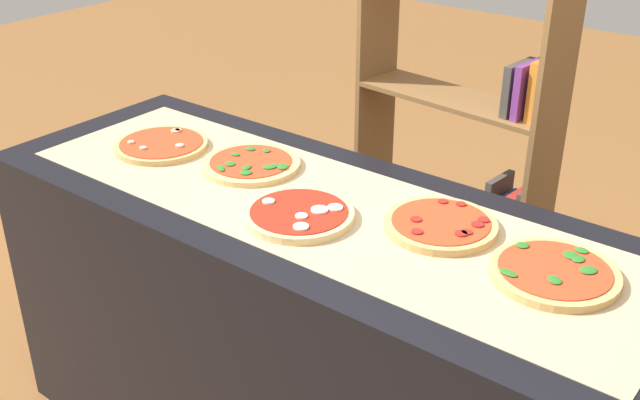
{
  "coord_description": "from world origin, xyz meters",
  "views": [
    {
      "loc": [
        1.14,
        -1.46,
        1.91
      ],
      "look_at": [
        0.0,
        0.0,
        0.97
      ],
      "focal_mm": 43.28,
      "sensor_mm": 36.0,
      "label": 1
    }
  ],
  "objects_px": {
    "pizza_spinach_1": "(251,164)",
    "pizza_spinach_4": "(554,273)",
    "pizza_mushroom_0": "(161,145)",
    "pizza_mozzarella_2": "(299,214)",
    "pizza_pepperoni_3": "(441,225)",
    "bookshelf": "(469,190)"
  },
  "relations": [
    {
      "from": "pizza_mushroom_0",
      "to": "pizza_spinach_1",
      "type": "xyz_separation_m",
      "value": [
        0.32,
        0.07,
        -0.0
      ]
    },
    {
      "from": "pizza_mozzarella_2",
      "to": "pizza_spinach_4",
      "type": "xyz_separation_m",
      "value": [
        0.64,
        0.14,
        -0.0
      ]
    },
    {
      "from": "pizza_spinach_1",
      "to": "pizza_spinach_4",
      "type": "distance_m",
      "value": 0.96
    },
    {
      "from": "pizza_pepperoni_3",
      "to": "bookshelf",
      "type": "xyz_separation_m",
      "value": [
        -0.34,
        0.84,
        -0.33
      ]
    },
    {
      "from": "pizza_spinach_4",
      "to": "bookshelf",
      "type": "height_order",
      "value": "bookshelf"
    },
    {
      "from": "pizza_pepperoni_3",
      "to": "pizza_mushroom_0",
      "type": "bearing_deg",
      "value": -175.06
    },
    {
      "from": "pizza_mushroom_0",
      "to": "bookshelf",
      "type": "height_order",
      "value": "bookshelf"
    },
    {
      "from": "pizza_mozzarella_2",
      "to": "bookshelf",
      "type": "height_order",
      "value": "bookshelf"
    },
    {
      "from": "pizza_spinach_1",
      "to": "pizza_mozzarella_2",
      "type": "relative_size",
      "value": 1.02
    },
    {
      "from": "pizza_pepperoni_3",
      "to": "pizza_spinach_4",
      "type": "distance_m",
      "value": 0.32
    },
    {
      "from": "pizza_mozzarella_2",
      "to": "pizza_pepperoni_3",
      "type": "distance_m",
      "value": 0.37
    },
    {
      "from": "pizza_spinach_4",
      "to": "bookshelf",
      "type": "relative_size",
      "value": 0.2
    },
    {
      "from": "pizza_spinach_1",
      "to": "bookshelf",
      "type": "height_order",
      "value": "bookshelf"
    },
    {
      "from": "pizza_mozzarella_2",
      "to": "bookshelf",
      "type": "relative_size",
      "value": 0.2
    },
    {
      "from": "pizza_mushroom_0",
      "to": "pizza_spinach_4",
      "type": "bearing_deg",
      "value": 1.95
    },
    {
      "from": "pizza_mushroom_0",
      "to": "bookshelf",
      "type": "xyz_separation_m",
      "value": [
        0.63,
        0.93,
        -0.33
      ]
    },
    {
      "from": "pizza_mozzarella_2",
      "to": "pizza_spinach_4",
      "type": "bearing_deg",
      "value": 12.34
    },
    {
      "from": "pizza_spinach_1",
      "to": "pizza_mozzarella_2",
      "type": "distance_m",
      "value": 0.36
    },
    {
      "from": "pizza_pepperoni_3",
      "to": "pizza_spinach_4",
      "type": "relative_size",
      "value": 0.98
    },
    {
      "from": "bookshelf",
      "to": "pizza_spinach_1",
      "type": "bearing_deg",
      "value": -109.4
    },
    {
      "from": "pizza_mozzarella_2",
      "to": "pizza_pepperoni_3",
      "type": "xyz_separation_m",
      "value": [
        0.32,
        0.18,
        -0.0
      ]
    },
    {
      "from": "pizza_mushroom_0",
      "to": "pizza_spinach_1",
      "type": "bearing_deg",
      "value": 11.77
    }
  ]
}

